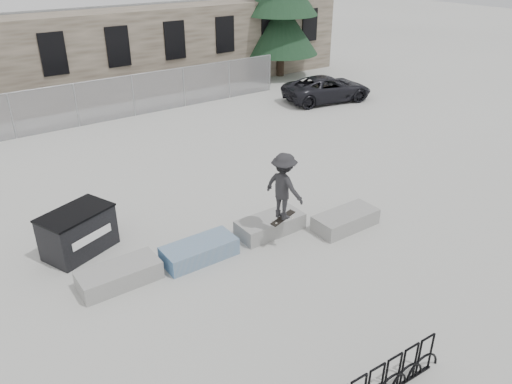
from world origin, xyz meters
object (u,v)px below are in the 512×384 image
Objects in this scene: planter_center_right at (270,224)px; planter_far_left at (119,274)px; suv at (327,89)px; skateboarder at (284,186)px; planter_center_left at (199,250)px; planter_offset at (346,219)px; dumpster at (78,232)px.

planter_far_left is at bearing 177.50° from planter_center_right.
suv is 2.40× the size of skateboarder.
planter_center_left is 4.50m from planter_offset.
planter_far_left is 17.60m from suv.
suv reaches higher than planter_center_left.
planter_offset is 1.00× the size of skateboarder.
suv is at bearing 35.05° from planter_center_left.
planter_far_left is 1.00× the size of planter_center_left.
planter_center_left is at bearing -63.51° from dumpster.
planter_center_right is (4.53, -0.20, 0.00)m from planter_far_left.
planter_offset is at bearing -47.55° from dumpster.
skateboarder is (4.41, -0.93, 1.55)m from planter_far_left.
planter_center_right is 2.27m from planter_offset.
planter_far_left is at bearing 66.34° from skateboarder.
planter_center_right is 14.01m from suv.
dumpster is (-6.86, 3.28, 0.36)m from planter_offset.
planter_far_left is 2.07m from dumpster.
planter_offset is at bearing -110.80° from skateboarder.
planter_center_left is at bearing 166.19° from planter_offset.
suv reaches higher than dumpster.
planter_center_left is 1.00× the size of planter_center_right.
dumpster is at bearing 46.46° from skateboarder.
planter_offset is 2.65m from skateboarder.
planter_center_right is at bearing -0.03° from planter_center_left.
suv reaches higher than planter_center_right.
suv is (8.63, 10.19, 0.41)m from planter_offset.
planter_far_left and planter_offset have the same top height.
skateboarder reaches higher than planter_far_left.
planter_center_left is 2.83m from skateboarder.
planter_far_left is 4.54m from planter_center_right.
planter_center_right is at bearing 151.80° from planter_offset.
dumpster is at bearing 125.60° from suv.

